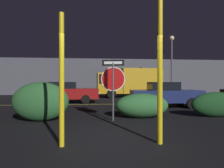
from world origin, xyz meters
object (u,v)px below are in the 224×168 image
(hedge_bush_1, at_px, (41,102))
(hedge_bush_3, at_px, (216,104))
(stop_sign, at_px, (113,79))
(passing_car_3, at_px, (164,94))
(delivery_truck, at_px, (128,82))
(street_lamp, at_px, (172,55))
(hedge_bush_2, at_px, (142,105))
(passing_car_2, at_px, (65,92))
(yellow_pole_right, at_px, (160,67))
(yellow_pole_left, at_px, (62,80))

(hedge_bush_1, relative_size, hedge_bush_3, 0.96)
(stop_sign, distance_m, passing_car_3, 4.94)
(delivery_truck, height_order, street_lamp, street_lamp)
(stop_sign, bearing_deg, passing_car_3, 56.74)
(hedge_bush_2, xyz_separation_m, passing_car_3, (2.16, 3.04, 0.24))
(street_lamp, bearing_deg, hedge_bush_1, -133.02)
(passing_car_2, bearing_deg, hedge_bush_1, -2.20)
(hedge_bush_1, height_order, hedge_bush_3, hedge_bush_1)
(passing_car_2, bearing_deg, yellow_pole_right, 18.75)
(yellow_pole_left, xyz_separation_m, hedge_bush_1, (-1.28, 2.70, -0.76))
(passing_car_2, bearing_deg, street_lamp, 108.86)
(yellow_pole_left, height_order, passing_car_3, yellow_pole_left)
(hedge_bush_2, bearing_deg, hedge_bush_1, -175.87)
(hedge_bush_1, height_order, passing_car_3, passing_car_3)
(hedge_bush_1, bearing_deg, passing_car_3, 28.76)
(yellow_pole_left, xyz_separation_m, street_lamp, (8.26, 12.93, 2.70))
(delivery_truck, relative_size, street_lamp, 1.04)
(yellow_pole_right, height_order, passing_car_2, yellow_pole_right)
(yellow_pole_left, xyz_separation_m, hedge_bush_3, (5.72, 2.88, -0.96))
(stop_sign, height_order, yellow_pole_left, yellow_pole_left)
(yellow_pole_left, distance_m, passing_car_2, 8.92)
(yellow_pole_left, height_order, street_lamp, street_lamp)
(hedge_bush_2, relative_size, hedge_bush_3, 1.01)
(hedge_bush_2, relative_size, passing_car_3, 0.52)
(street_lamp, bearing_deg, stop_sign, -123.43)
(yellow_pole_left, bearing_deg, passing_car_2, 99.73)
(hedge_bush_3, relative_size, street_lamp, 0.35)
(hedge_bush_3, bearing_deg, hedge_bush_2, 178.15)
(delivery_truck, bearing_deg, passing_car_3, -176.12)
(hedge_bush_2, distance_m, street_lamp, 12.03)
(hedge_bush_3, xyz_separation_m, passing_car_3, (-0.96, 3.14, 0.22))
(yellow_pole_left, relative_size, yellow_pole_right, 0.84)
(hedge_bush_1, bearing_deg, passing_car_2, 92.08)
(stop_sign, xyz_separation_m, yellow_pole_right, (0.85, -2.54, 0.21))
(passing_car_2, height_order, street_lamp, street_lamp)
(yellow_pole_right, bearing_deg, hedge_bush_2, 82.90)
(stop_sign, height_order, hedge_bush_1, stop_sign)
(passing_car_3, bearing_deg, hedge_bush_3, 21.02)
(stop_sign, height_order, passing_car_3, stop_sign)
(street_lamp, bearing_deg, passing_car_2, -156.86)
(yellow_pole_left, height_order, passing_car_2, yellow_pole_left)
(passing_car_3, xyz_separation_m, street_lamp, (3.50, 6.91, 3.45))
(yellow_pole_left, bearing_deg, yellow_pole_right, -0.75)
(hedge_bush_1, distance_m, hedge_bush_3, 7.01)
(stop_sign, height_order, hedge_bush_2, stop_sign)
(hedge_bush_1, relative_size, hedge_bush_2, 0.94)
(hedge_bush_1, height_order, street_lamp, street_lamp)
(hedge_bush_1, relative_size, passing_car_2, 0.42)
(hedge_bush_1, xyz_separation_m, street_lamp, (9.55, 10.23, 3.46))
(hedge_bush_3, distance_m, delivery_truck, 10.60)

